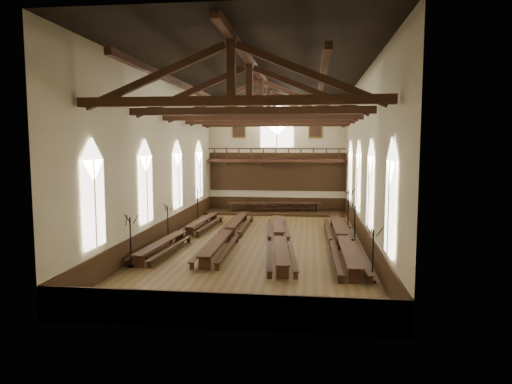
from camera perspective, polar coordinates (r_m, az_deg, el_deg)
ground at (r=27.38m, az=0.59°, el=-6.30°), size 26.00×26.00×0.00m
room_walls at (r=26.76m, az=0.61°, el=7.34°), size 26.00×26.00×26.00m
wainscot_band at (r=27.26m, az=0.60°, el=-5.07°), size 12.00×26.00×1.20m
side_windows at (r=26.84m, az=0.60°, el=1.53°), size 11.85×19.80×4.50m
end_window at (r=39.63m, az=2.63°, el=8.00°), size 2.80×0.12×3.80m
minstrels_gallery at (r=39.41m, az=2.58°, el=3.19°), size 11.80×1.24×3.70m
portraits at (r=39.62m, az=2.63°, el=7.83°), size 7.75×0.09×1.45m
roof_trusses at (r=26.86m, az=0.61°, el=11.09°), size 11.70×25.70×2.80m
refectory_row_a at (r=28.38m, az=-8.88°, el=-4.94°), size 1.74×13.65×0.66m
refectory_row_b at (r=27.94m, az=-3.46°, el=-4.97°), size 1.52×14.07×0.71m
refectory_row_c at (r=26.46m, az=2.87°, el=-5.65°), size 1.94×13.82×0.68m
refectory_row_d at (r=26.40m, az=10.74°, el=-5.68°), size 1.57×14.31×0.74m
dais at (r=38.55m, az=2.26°, el=-2.56°), size 11.40×2.95×0.20m
high_table at (r=38.44m, az=2.27°, el=-1.49°), size 7.94×1.94×0.74m
high_chairs at (r=39.22m, az=2.35°, el=-1.47°), size 5.86×0.47×1.00m
candelabrum_left_near at (r=22.64m, az=-15.38°, el=-7.13°), size 0.76×0.75×2.55m
candelabrum_left_mid at (r=27.92m, az=-10.95°, el=-4.71°), size 0.69×0.67×2.29m
candelabrum_left_far at (r=34.89m, az=-7.28°, el=-2.36°), size 0.73×0.79×2.60m
candelabrum_right_near at (r=20.10m, az=14.37°, el=-8.90°), size 0.68×0.73×2.41m
candelabrum_right_mid at (r=27.72m, az=12.24°, el=-4.77°), size 0.63×0.73×2.37m
candelabrum_right_far at (r=32.38m, az=11.44°, el=-2.94°), size 0.84×0.85×2.85m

